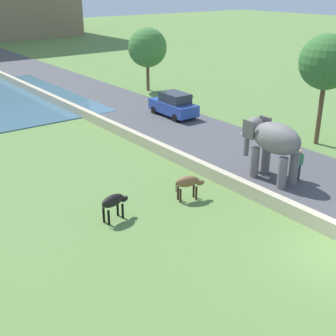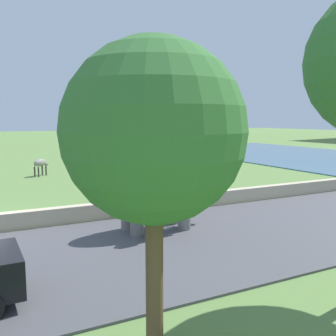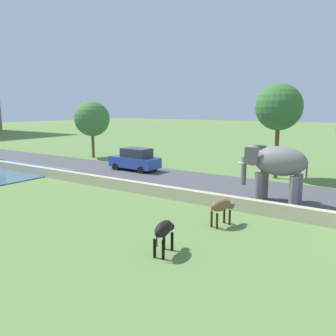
# 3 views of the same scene
# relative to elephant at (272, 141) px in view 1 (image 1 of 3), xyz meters

# --- Properties ---
(ground_plane) EXTENTS (220.00, 220.00, 0.00)m
(ground_plane) POSITION_rel_elephant_xyz_m (-3.43, -5.95, -2.04)
(ground_plane) COLOR #608442
(road_surface) EXTENTS (7.00, 120.00, 0.06)m
(road_surface) POSITION_rel_elephant_xyz_m (1.57, 14.05, -2.01)
(road_surface) COLOR #4C4C51
(road_surface) RESTS_ON ground
(barrier_wall) EXTENTS (0.40, 110.00, 0.65)m
(barrier_wall) POSITION_rel_elephant_xyz_m (-2.23, 12.05, -1.71)
(barrier_wall) COLOR beige
(barrier_wall) RESTS_ON ground
(elephant) EXTENTS (1.41, 3.47, 2.99)m
(elephant) POSITION_rel_elephant_xyz_m (0.00, 0.00, 0.00)
(elephant) COLOR slate
(elephant) RESTS_ON ground
(person_beside_elephant) EXTENTS (0.36, 0.22, 1.63)m
(person_beside_elephant) POSITION_rel_elephant_xyz_m (1.01, -0.96, -1.16)
(person_beside_elephant) COLOR #33333D
(person_beside_elephant) RESTS_ON ground
(car_blue) EXTENTS (1.87, 4.04, 1.80)m
(car_blue) POSITION_rel_elephant_xyz_m (3.15, 11.79, -1.14)
(car_blue) COLOR #2D4CA8
(car_blue) RESTS_ON ground
(cow_black) EXTENTS (1.42, 0.64, 1.15)m
(cow_black) POSITION_rel_elephant_xyz_m (-8.30, 1.17, -1.20)
(cow_black) COLOR black
(cow_black) RESTS_ON ground
(cow_brown) EXTENTS (1.42, 0.75, 1.15)m
(cow_brown) POSITION_rel_elephant_xyz_m (-4.66, 0.75, -1.20)
(cow_brown) COLOR brown
(cow_brown) RESTS_ON ground
(tree_mid) EXTENTS (3.18, 3.18, 6.54)m
(tree_mid) POSITION_rel_elephant_xyz_m (6.46, 1.84, 2.88)
(tree_mid) COLOR brown
(tree_mid) RESTS_ON ground
(tree_far) EXTENTS (3.44, 3.44, 5.54)m
(tree_far) POSITION_rel_elephant_xyz_m (6.62, 20.01, 1.77)
(tree_far) COLOR brown
(tree_far) RESTS_ON ground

